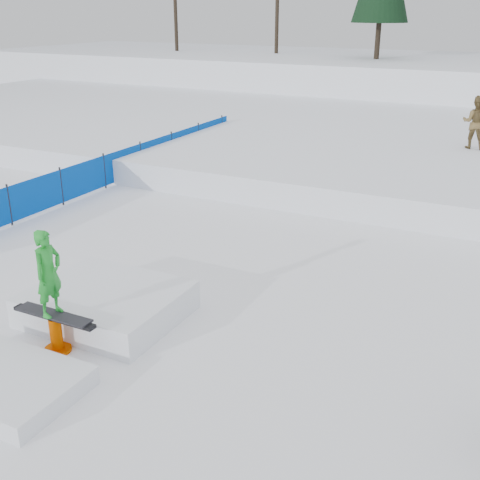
% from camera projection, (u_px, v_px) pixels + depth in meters
% --- Properties ---
extents(ground, '(120.00, 120.00, 0.00)m').
position_uv_depth(ground, '(163.00, 331.00, 10.46)').
color(ground, white).
extents(snow_berm, '(60.00, 14.00, 2.40)m').
position_uv_depth(snow_berm, '(449.00, 81.00, 34.97)').
color(snow_berm, white).
rests_on(snow_berm, ground).
extents(snow_midrise, '(50.00, 18.00, 0.80)m').
position_uv_depth(snow_midrise, '(389.00, 139.00, 23.62)').
color(snow_midrise, white).
rests_on(snow_midrise, ground).
extents(safety_fence, '(0.05, 16.00, 1.10)m').
position_uv_depth(safety_fence, '(104.00, 171.00, 18.48)').
color(safety_fence, '#003DA7').
rests_on(safety_fence, ground).
extents(walker_olive, '(0.87, 0.69, 1.75)m').
position_uv_depth(walker_olive, '(475.00, 122.00, 19.97)').
color(walker_olive, brown).
rests_on(walker_olive, snow_midrise).
extents(jib_rail_feature, '(2.60, 4.40, 2.11)m').
position_uv_depth(jib_rail_feature, '(80.00, 319.00, 10.23)').
color(jib_rail_feature, white).
rests_on(jib_rail_feature, ground).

